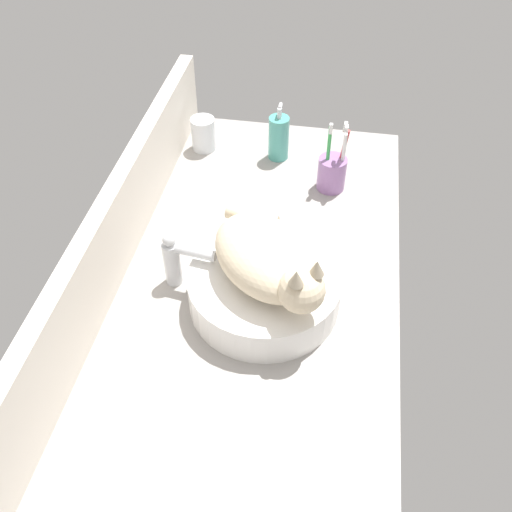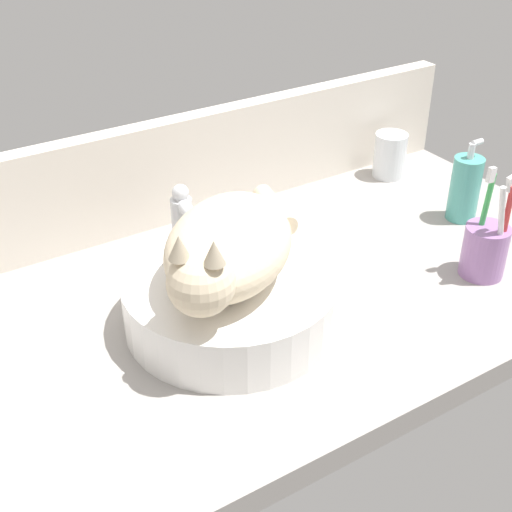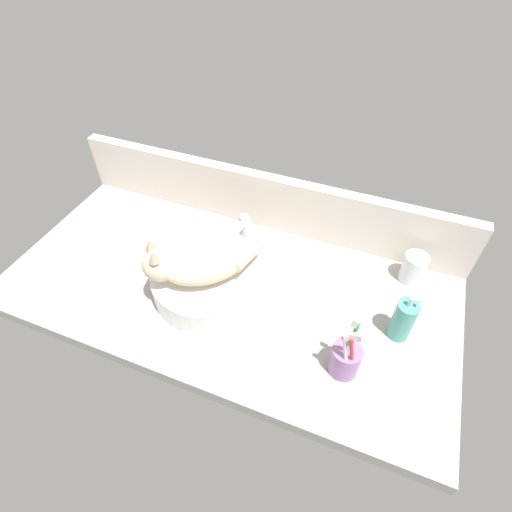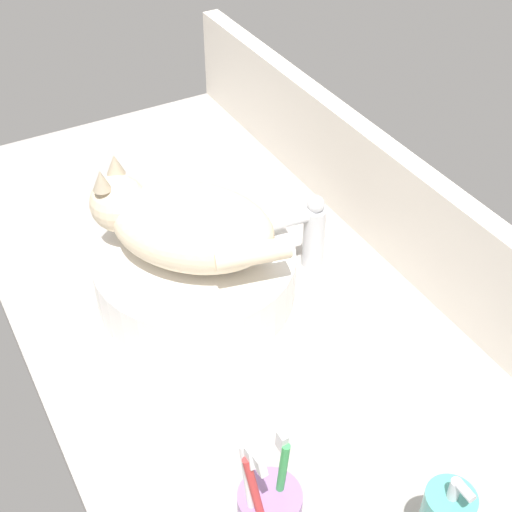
{
  "view_description": "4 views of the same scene",
  "coord_description": "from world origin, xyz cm",
  "px_view_note": "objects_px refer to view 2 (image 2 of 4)",
  "views": [
    {
      "loc": [
        -81.18,
        -15.04,
        91.26
      ],
      "look_at": [
        -0.09,
        -1.02,
        9.26
      ],
      "focal_mm": 40.0,
      "sensor_mm": 36.0,
      "label": 1
    },
    {
      "loc": [
        -46.03,
        -76.8,
        64.94
      ],
      "look_at": [
        -0.34,
        -4.47,
        10.95
      ],
      "focal_mm": 50.0,
      "sensor_mm": 36.0,
      "label": 2
    },
    {
      "loc": [
        35.48,
        -66.81,
        89.09
      ],
      "look_at": [
        7.36,
        4.12,
        10.99
      ],
      "focal_mm": 28.0,
      "sensor_mm": 36.0,
      "label": 3
    },
    {
      "loc": [
        73.32,
        -35.86,
        78.2
      ],
      "look_at": [
        0.85,
        4.55,
        8.14
      ],
      "focal_mm": 50.0,
      "sensor_mm": 36.0,
      "label": 4
    }
  ],
  "objects_px": {
    "faucet": "(184,222)",
    "water_glass": "(390,158)",
    "sink_basin": "(230,300)",
    "cat": "(227,248)",
    "toothbrush_cup": "(486,248)",
    "soap_dispenser": "(465,188)"
  },
  "relations": [
    {
      "from": "toothbrush_cup",
      "to": "sink_basin",
      "type": "bearing_deg",
      "value": 165.58
    },
    {
      "from": "soap_dispenser",
      "to": "water_glass",
      "type": "bearing_deg",
      "value": 88.21
    },
    {
      "from": "sink_basin",
      "to": "soap_dispenser",
      "type": "distance_m",
      "value": 0.53
    },
    {
      "from": "toothbrush_cup",
      "to": "faucet",
      "type": "bearing_deg",
      "value": 142.7
    },
    {
      "from": "toothbrush_cup",
      "to": "water_glass",
      "type": "xyz_separation_m",
      "value": [
        0.12,
        0.36,
        -0.01
      ]
    },
    {
      "from": "faucet",
      "to": "cat",
      "type": "bearing_deg",
      "value": -99.82
    },
    {
      "from": "sink_basin",
      "to": "faucet",
      "type": "height_order",
      "value": "faucet"
    },
    {
      "from": "soap_dispenser",
      "to": "water_glass",
      "type": "distance_m",
      "value": 0.21
    },
    {
      "from": "faucet",
      "to": "water_glass",
      "type": "bearing_deg",
      "value": 7.47
    },
    {
      "from": "faucet",
      "to": "soap_dispenser",
      "type": "xyz_separation_m",
      "value": [
        0.5,
        -0.14,
        -0.01
      ]
    },
    {
      "from": "soap_dispenser",
      "to": "water_glass",
      "type": "xyz_separation_m",
      "value": [
        0.01,
        0.21,
        -0.02
      ]
    },
    {
      "from": "sink_basin",
      "to": "soap_dispenser",
      "type": "xyz_separation_m",
      "value": [
        0.52,
        0.05,
        0.02
      ]
    },
    {
      "from": "toothbrush_cup",
      "to": "water_glass",
      "type": "distance_m",
      "value": 0.38
    },
    {
      "from": "sink_basin",
      "to": "cat",
      "type": "height_order",
      "value": "cat"
    },
    {
      "from": "cat",
      "to": "faucet",
      "type": "relative_size",
      "value": 2.2
    },
    {
      "from": "sink_basin",
      "to": "toothbrush_cup",
      "type": "height_order",
      "value": "toothbrush_cup"
    },
    {
      "from": "faucet",
      "to": "water_glass",
      "type": "distance_m",
      "value": 0.51
    },
    {
      "from": "cat",
      "to": "toothbrush_cup",
      "type": "distance_m",
      "value": 0.44
    },
    {
      "from": "sink_basin",
      "to": "soap_dispenser",
      "type": "height_order",
      "value": "soap_dispenser"
    },
    {
      "from": "faucet",
      "to": "soap_dispenser",
      "type": "distance_m",
      "value": 0.52
    },
    {
      "from": "water_glass",
      "to": "sink_basin",
      "type": "bearing_deg",
      "value": -154.23
    },
    {
      "from": "sink_basin",
      "to": "water_glass",
      "type": "bearing_deg",
      "value": 25.77
    }
  ]
}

